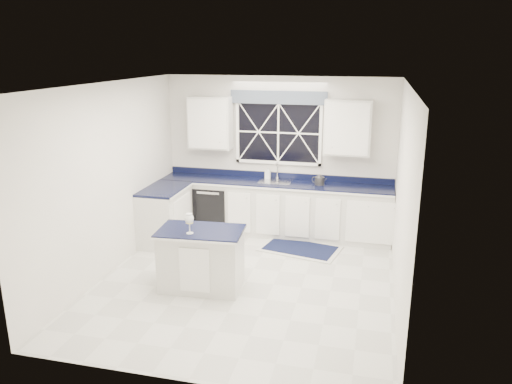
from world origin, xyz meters
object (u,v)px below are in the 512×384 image
(faucet, at_px, (277,170))
(soap_bottle, at_px, (268,173))
(wine_glass, at_px, (189,220))
(kettle, at_px, (319,180))
(island, at_px, (201,259))
(dishwasher, at_px, (214,207))

(faucet, distance_m, soap_bottle, 0.18)
(faucet, xyz_separation_m, soap_bottle, (-0.17, 0.03, -0.06))
(wine_glass, height_order, soap_bottle, soap_bottle)
(faucet, relative_size, kettle, 1.15)
(island, relative_size, wine_glass, 4.29)
(wine_glass, bearing_deg, island, 61.21)
(faucet, distance_m, kettle, 0.79)
(kettle, distance_m, soap_bottle, 0.96)
(faucet, bearing_deg, soap_bottle, 171.51)
(faucet, relative_size, island, 0.26)
(kettle, bearing_deg, faucet, -178.35)
(dishwasher, bearing_deg, soap_bottle, 13.33)
(dishwasher, bearing_deg, kettle, -0.14)
(faucet, xyz_separation_m, island, (-0.54, -2.45, -0.68))
(dishwasher, relative_size, soap_bottle, 4.05)
(dishwasher, bearing_deg, island, -76.05)
(island, xyz_separation_m, wine_glass, (-0.09, -0.16, 0.60))
(island, distance_m, kettle, 2.67)
(island, height_order, soap_bottle, soap_bottle)
(dishwasher, distance_m, wine_glass, 2.53)
(island, relative_size, kettle, 4.43)
(dishwasher, height_order, soap_bottle, soap_bottle)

